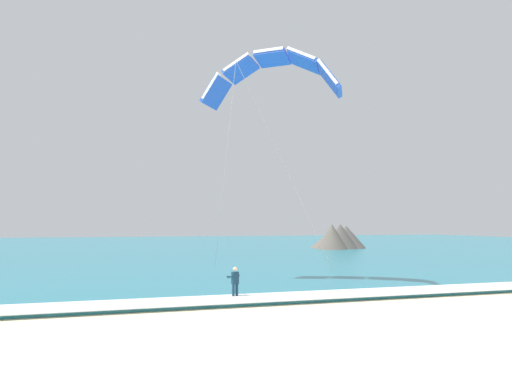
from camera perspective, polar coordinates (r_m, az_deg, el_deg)
The scene contains 7 objects.
ground_plane at distance 13.75m, azimuth 26.06°, elevation -19.70°, with size 200.00×200.00×0.00m, color beige.
sea at distance 81.83m, azimuth -10.81°, elevation -6.49°, with size 200.00×120.00×0.20m, color teal.
surf_foam at distance 24.25m, azimuth 4.89°, elevation -12.48°, with size 200.00×2.68×0.04m, color white.
surfboard at distance 24.06m, azimuth -2.56°, elevation -13.03°, with size 0.81×1.47×0.09m.
kitesurfer at distance 23.95m, azimuth -2.58°, elevation -10.86°, with size 0.62×0.61×1.69m.
kite_primary at distance 30.42m, azimuth 1.84°, elevation 14.41°, with size 8.03×7.22×13.52m.
headland_right at distance 72.39m, azimuth 9.94°, elevation -5.52°, with size 9.00×9.65×3.88m.
Camera 1 is at (-8.93, -9.73, 3.82)m, focal length 32.89 mm.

